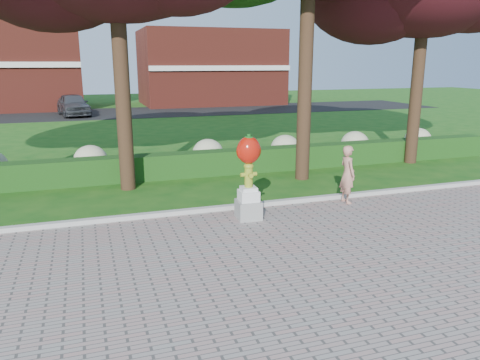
{
  "coord_description": "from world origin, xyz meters",
  "views": [
    {
      "loc": [
        -3.1,
        -7.9,
        3.7
      ],
      "look_at": [
        -0.13,
        1.0,
        1.32
      ],
      "focal_mm": 35.0,
      "sensor_mm": 36.0,
      "label": 1
    }
  ],
  "objects": [
    {
      "name": "ground",
      "position": [
        0.0,
        0.0,
        0.0
      ],
      "size": [
        100.0,
        100.0,
        0.0
      ],
      "primitive_type": "plane",
      "color": "#164F13",
      "rests_on": "ground"
    },
    {
      "name": "curb",
      "position": [
        0.0,
        3.0,
        0.07
      ],
      "size": [
        40.0,
        0.18,
        0.15
      ],
      "primitive_type": "cube",
      "color": "#ADADA5",
      "rests_on": "ground"
    },
    {
      "name": "lawn_hedge",
      "position": [
        0.0,
        7.0,
        0.4
      ],
      "size": [
        24.0,
        0.7,
        0.8
      ],
      "primitive_type": "cube",
      "color": "#1A3F12",
      "rests_on": "ground"
    },
    {
      "name": "hydrangea_row",
      "position": [
        0.57,
        8.0,
        0.55
      ],
      "size": [
        20.1,
        1.1,
        0.99
      ],
      "color": "#BCBD90",
      "rests_on": "ground"
    },
    {
      "name": "street",
      "position": [
        0.0,
        28.0,
        0.01
      ],
      "size": [
        50.0,
        8.0,
        0.02
      ],
      "primitive_type": "cube",
      "color": "black",
      "rests_on": "ground"
    },
    {
      "name": "building_right",
      "position": [
        8.0,
        34.0,
        3.2
      ],
      "size": [
        12.0,
        8.0,
        6.4
      ],
      "primitive_type": "cube",
      "color": "maroon",
      "rests_on": "ground"
    },
    {
      "name": "hydrant_sculpture",
      "position": [
        0.47,
        2.17,
        1.12
      ],
      "size": [
        0.6,
        0.58,
        2.05
      ],
      "rotation": [
        0.0,
        0.0,
        -0.05
      ],
      "color": "gray",
      "rests_on": "walkway"
    },
    {
      "name": "woman",
      "position": [
        3.4,
        2.6,
        0.81
      ],
      "size": [
        0.37,
        0.57,
        1.55
      ],
      "primitive_type": "imported",
      "rotation": [
        0.0,
        0.0,
        1.56
      ],
      "color": "tan",
      "rests_on": "walkway"
    },
    {
      "name": "parked_car",
      "position": [
        -3.74,
        27.18,
        0.79
      ],
      "size": [
        2.58,
        4.79,
        1.55
      ],
      "primitive_type": "imported",
      "rotation": [
        0.0,
        0.0,
        0.17
      ],
      "color": "#3E4046",
      "rests_on": "street"
    }
  ]
}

